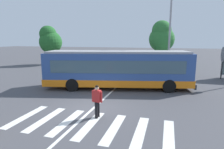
{
  "coord_description": "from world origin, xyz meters",
  "views": [
    {
      "loc": [
        4.22,
        -9.86,
        3.99
      ],
      "look_at": [
        0.12,
        3.96,
        1.3
      ],
      "focal_mm": 30.47,
      "sensor_mm": 36.0,
      "label": 1
    }
  ],
  "objects_px": {
    "parked_car_silver": "(92,61)",
    "parked_car_white": "(167,64)",
    "pedestrian_crossing_street": "(97,99)",
    "parked_car_charcoal": "(126,62)",
    "parked_car_red": "(107,62)",
    "parked_car_teal": "(145,63)",
    "twin_arm_street_lamp": "(170,20)",
    "city_transit_bus": "(118,69)",
    "background_tree_right": "(162,37)",
    "background_tree_left": "(50,40)"
  },
  "relations": [
    {
      "from": "parked_car_silver",
      "to": "parked_car_white",
      "type": "bearing_deg",
      "value": -1.6
    },
    {
      "from": "pedestrian_crossing_street",
      "to": "parked_car_charcoal",
      "type": "bearing_deg",
      "value": 97.45
    },
    {
      "from": "parked_car_red",
      "to": "parked_car_teal",
      "type": "bearing_deg",
      "value": 3.07
    },
    {
      "from": "parked_car_silver",
      "to": "twin_arm_street_lamp",
      "type": "distance_m",
      "value": 13.55
    },
    {
      "from": "city_transit_bus",
      "to": "twin_arm_street_lamp",
      "type": "relative_size",
      "value": 1.24
    },
    {
      "from": "parked_car_charcoal",
      "to": "pedestrian_crossing_street",
      "type": "bearing_deg",
      "value": -82.55
    },
    {
      "from": "parked_car_charcoal",
      "to": "background_tree_right",
      "type": "xyz_separation_m",
      "value": [
        4.52,
        4.37,
        3.6
      ]
    },
    {
      "from": "city_transit_bus",
      "to": "parked_car_red",
      "type": "distance_m",
      "value": 12.24
    },
    {
      "from": "parked_car_charcoal",
      "to": "twin_arm_street_lamp",
      "type": "distance_m",
      "value": 9.57
    },
    {
      "from": "parked_car_silver",
      "to": "parked_car_white",
      "type": "relative_size",
      "value": 1.02
    },
    {
      "from": "parked_car_red",
      "to": "parked_car_white",
      "type": "relative_size",
      "value": 1.01
    },
    {
      "from": "parked_car_white",
      "to": "parked_car_red",
      "type": "bearing_deg",
      "value": -179.53
    },
    {
      "from": "pedestrian_crossing_street",
      "to": "background_tree_right",
      "type": "distance_m",
      "value": 22.31
    },
    {
      "from": "pedestrian_crossing_street",
      "to": "background_tree_right",
      "type": "xyz_separation_m",
      "value": [
        2.23,
        21.93,
        3.39
      ]
    },
    {
      "from": "pedestrian_crossing_street",
      "to": "background_tree_left",
      "type": "height_order",
      "value": "background_tree_left"
    },
    {
      "from": "pedestrian_crossing_street",
      "to": "parked_car_silver",
      "type": "xyz_separation_m",
      "value": [
        -7.62,
        17.84,
        -0.2
      ]
    },
    {
      "from": "parked_car_charcoal",
      "to": "parked_car_teal",
      "type": "bearing_deg",
      "value": 4.14
    },
    {
      "from": "city_transit_bus",
      "to": "parked_car_red",
      "type": "xyz_separation_m",
      "value": [
        -4.54,
        11.34,
        -0.82
      ]
    },
    {
      "from": "parked_car_white",
      "to": "background_tree_right",
      "type": "xyz_separation_m",
      "value": [
        -0.99,
        4.4,
        3.6
      ]
    },
    {
      "from": "parked_car_teal",
      "to": "twin_arm_street_lamp",
      "type": "distance_m",
      "value": 8.43
    },
    {
      "from": "parked_car_charcoal",
      "to": "twin_arm_street_lamp",
      "type": "relative_size",
      "value": 0.48
    },
    {
      "from": "parked_car_charcoal",
      "to": "background_tree_left",
      "type": "distance_m",
      "value": 12.7
    },
    {
      "from": "background_tree_left",
      "to": "background_tree_right",
      "type": "relative_size",
      "value": 0.89
    },
    {
      "from": "pedestrian_crossing_street",
      "to": "parked_car_silver",
      "type": "bearing_deg",
      "value": 113.15
    },
    {
      "from": "parked_car_red",
      "to": "parked_car_silver",
      "type": "bearing_deg",
      "value": 171.69
    },
    {
      "from": "parked_car_charcoal",
      "to": "parked_car_white",
      "type": "xyz_separation_m",
      "value": [
        5.52,
        -0.03,
        0.0
      ]
    },
    {
      "from": "parked_car_teal",
      "to": "background_tree_right",
      "type": "bearing_deg",
      "value": 64.93
    },
    {
      "from": "background_tree_left",
      "to": "pedestrian_crossing_street",
      "type": "bearing_deg",
      "value": -50.29
    },
    {
      "from": "parked_car_red",
      "to": "parked_car_charcoal",
      "type": "height_order",
      "value": "same"
    },
    {
      "from": "pedestrian_crossing_street",
      "to": "parked_car_red",
      "type": "relative_size",
      "value": 0.37
    },
    {
      "from": "parked_car_white",
      "to": "twin_arm_street_lamp",
      "type": "height_order",
      "value": "twin_arm_street_lamp"
    },
    {
      "from": "twin_arm_street_lamp",
      "to": "background_tree_left",
      "type": "distance_m",
      "value": 19.0
    },
    {
      "from": "parked_car_red",
      "to": "background_tree_right",
      "type": "bearing_deg",
      "value": 31.44
    },
    {
      "from": "city_transit_bus",
      "to": "background_tree_right",
      "type": "height_order",
      "value": "background_tree_right"
    },
    {
      "from": "parked_car_teal",
      "to": "background_tree_right",
      "type": "relative_size",
      "value": 0.67
    },
    {
      "from": "city_transit_bus",
      "to": "parked_car_silver",
      "type": "distance_m",
      "value": 13.71
    },
    {
      "from": "parked_car_white",
      "to": "background_tree_left",
      "type": "bearing_deg",
      "value": 179.8
    },
    {
      "from": "pedestrian_crossing_street",
      "to": "parked_car_silver",
      "type": "relative_size",
      "value": 0.37
    },
    {
      "from": "city_transit_bus",
      "to": "parked_car_charcoal",
      "type": "relative_size",
      "value": 2.59
    },
    {
      "from": "parked_car_teal",
      "to": "parked_car_silver",
      "type": "bearing_deg",
      "value": 179.39
    },
    {
      "from": "parked_car_silver",
      "to": "background_tree_left",
      "type": "xyz_separation_m",
      "value": [
        -6.99,
        -0.24,
        3.1
      ]
    },
    {
      "from": "parked_car_teal",
      "to": "city_transit_bus",
      "type": "bearing_deg",
      "value": -94.0
    },
    {
      "from": "parked_car_charcoal",
      "to": "parked_car_teal",
      "type": "xyz_separation_m",
      "value": [
        2.57,
        0.19,
        0.0
      ]
    },
    {
      "from": "parked_car_silver",
      "to": "background_tree_right",
      "type": "xyz_separation_m",
      "value": [
        9.85,
        4.1,
        3.6
      ]
    },
    {
      "from": "twin_arm_street_lamp",
      "to": "background_tree_left",
      "type": "bearing_deg",
      "value": 162.28
    },
    {
      "from": "parked_car_charcoal",
      "to": "background_tree_left",
      "type": "xyz_separation_m",
      "value": [
        -12.31,
        0.03,
        3.1
      ]
    },
    {
      "from": "parked_car_charcoal",
      "to": "parked_car_white",
      "type": "bearing_deg",
      "value": -0.35
    },
    {
      "from": "parked_car_red",
      "to": "parked_car_charcoal",
      "type": "xyz_separation_m",
      "value": [
        2.79,
        0.1,
        0.0
      ]
    },
    {
      "from": "pedestrian_crossing_street",
      "to": "background_tree_left",
      "type": "relative_size",
      "value": 0.28
    },
    {
      "from": "parked_car_teal",
      "to": "background_tree_left",
      "type": "xyz_separation_m",
      "value": [
        -14.88,
        -0.16,
        3.1
      ]
    }
  ]
}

